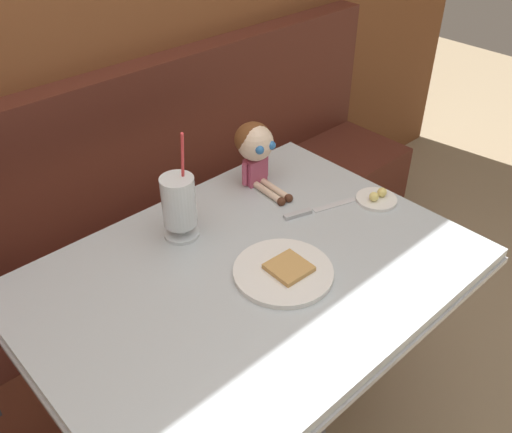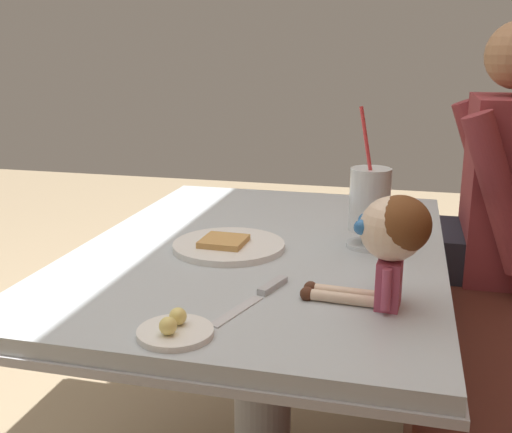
# 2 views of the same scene
# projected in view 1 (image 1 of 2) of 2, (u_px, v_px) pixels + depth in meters

# --- Properties ---
(wood_panel_wall) EXTENTS (4.40, 0.08, 2.40)m
(wood_panel_wall) POSITION_uv_depth(u_px,v_px,m) (52.00, 8.00, 1.64)
(wood_panel_wall) COLOR brown
(wood_panel_wall) RESTS_ON ground
(booth_bench) EXTENTS (2.60, 0.48, 1.00)m
(booth_bench) POSITION_uv_depth(u_px,v_px,m) (135.00, 270.00, 2.01)
(booth_bench) COLOR #512319
(booth_bench) RESTS_ON ground
(diner_table) EXTENTS (1.11, 0.81, 0.74)m
(diner_table) POSITION_uv_depth(u_px,v_px,m) (251.00, 324.00, 1.51)
(diner_table) COLOR #B2BCC1
(diner_table) RESTS_ON ground
(toast_plate) EXTENTS (0.25, 0.25, 0.03)m
(toast_plate) POSITION_uv_depth(u_px,v_px,m) (284.00, 271.00, 1.38)
(toast_plate) COLOR white
(toast_plate) RESTS_ON diner_table
(milkshake_glass) EXTENTS (0.10, 0.10, 0.31)m
(milkshake_glass) POSITION_uv_depth(u_px,v_px,m) (179.00, 204.00, 1.45)
(milkshake_glass) COLOR silver
(milkshake_glass) RESTS_ON diner_table
(butter_saucer) EXTENTS (0.12, 0.12, 0.04)m
(butter_saucer) POSITION_uv_depth(u_px,v_px,m) (377.00, 198.00, 1.64)
(butter_saucer) COLOR white
(butter_saucer) RESTS_ON diner_table
(butter_knife) EXTENTS (0.23, 0.09, 0.01)m
(butter_knife) POSITION_uv_depth(u_px,v_px,m) (308.00, 212.00, 1.59)
(butter_knife) COLOR silver
(butter_knife) RESTS_ON diner_table
(seated_doll) EXTENTS (0.12, 0.22, 0.20)m
(seated_doll) POSITION_uv_depth(u_px,v_px,m) (255.00, 146.00, 1.65)
(seated_doll) COLOR #B74C6B
(seated_doll) RESTS_ON diner_table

